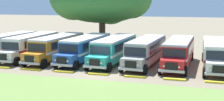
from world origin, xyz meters
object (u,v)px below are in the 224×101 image
(parked_bus_slot_3, at_px, (86,47))
(broad_shade_tree, at_px, (102,0))
(parked_bus_slot_7, at_px, (216,53))
(parked_bus_slot_6, at_px, (179,51))
(parked_bus_slot_4, at_px, (114,49))
(parked_bus_slot_1, at_px, (31,45))
(parked_bus_slot_0, at_px, (7,44))
(parked_bus_slot_2, at_px, (57,46))
(parked_bus_slot_5, at_px, (146,50))

(parked_bus_slot_3, relative_size, broad_shade_tree, 0.70)
(parked_bus_slot_3, xyz_separation_m, parked_bus_slot_7, (14.50, 0.14, 0.00))
(parked_bus_slot_3, relative_size, parked_bus_slot_6, 1.00)
(parked_bus_slot_4, bearing_deg, parked_bus_slot_6, 95.72)
(parked_bus_slot_1, distance_m, broad_shade_tree, 14.62)
(parked_bus_slot_0, bearing_deg, parked_bus_slot_2, 94.48)
(parked_bus_slot_0, xyz_separation_m, parked_bus_slot_1, (3.28, 0.36, 0.00))
(parked_bus_slot_4, relative_size, broad_shade_tree, 0.70)
(parked_bus_slot_2, bearing_deg, parked_bus_slot_6, 95.40)
(parked_bus_slot_0, bearing_deg, broad_shade_tree, 149.75)
(parked_bus_slot_1, xyz_separation_m, parked_bus_slot_6, (17.90, 0.21, 0.00))
(parked_bus_slot_1, relative_size, parked_bus_slot_5, 0.99)
(parked_bus_slot_6, bearing_deg, parked_bus_slot_4, -85.33)
(parked_bus_slot_2, relative_size, parked_bus_slot_4, 1.00)
(parked_bus_slot_5, relative_size, parked_bus_slot_7, 1.01)
(parked_bus_slot_2, xyz_separation_m, broad_shade_tree, (1.58, 12.70, 5.52))
(parked_bus_slot_0, xyz_separation_m, parked_bus_slot_6, (21.18, 0.57, 0.00))
(parked_bus_slot_0, relative_size, parked_bus_slot_7, 1.01)
(parked_bus_slot_4, bearing_deg, parked_bus_slot_2, -85.09)
(parked_bus_slot_0, height_order, parked_bus_slot_1, same)
(parked_bus_slot_3, distance_m, parked_bus_slot_6, 10.68)
(parked_bus_slot_7, bearing_deg, parked_bus_slot_5, -88.94)
(parked_bus_slot_0, height_order, parked_bus_slot_2, same)
(parked_bus_slot_6, height_order, parked_bus_slot_7, same)
(parked_bus_slot_4, bearing_deg, parked_bus_slot_1, -86.46)
(parked_bus_slot_1, bearing_deg, parked_bus_slot_6, 92.01)
(parked_bus_slot_1, distance_m, parked_bus_slot_7, 21.72)
(parked_bus_slot_0, distance_m, parked_bus_slot_5, 17.62)
(parked_bus_slot_4, distance_m, broad_shade_tree, 14.77)
(parked_bus_slot_4, xyz_separation_m, parked_bus_slot_5, (3.67, -0.01, 0.00))
(parked_bus_slot_1, relative_size, parked_bus_slot_4, 0.99)
(parked_bus_slot_1, xyz_separation_m, broad_shade_tree, (5.17, 12.52, 5.52))
(parked_bus_slot_1, bearing_deg, parked_bus_slot_7, 91.60)
(parked_bus_slot_5, bearing_deg, parked_bus_slot_3, -85.41)
(parked_bus_slot_2, bearing_deg, parked_bus_slot_4, 94.99)
(parked_bus_slot_1, height_order, broad_shade_tree, broad_shade_tree)
(parked_bus_slot_4, bearing_deg, parked_bus_slot_0, -84.94)
(parked_bus_slot_0, bearing_deg, parked_bus_slot_5, 94.03)
(parked_bus_slot_1, xyz_separation_m, parked_bus_slot_4, (10.67, -0.04, 0.00))
(parked_bus_slot_4, distance_m, parked_bus_slot_7, 11.05)
(parked_bus_slot_3, bearing_deg, parked_bus_slot_0, -83.82)
(parked_bus_slot_3, xyz_separation_m, broad_shade_tree, (-2.06, 12.55, 5.52))
(parked_bus_slot_7, xyz_separation_m, broad_shade_tree, (-16.55, 12.41, 5.52))
(parked_bus_slot_3, relative_size, parked_bus_slot_5, 1.00)
(parked_bus_slot_4, xyz_separation_m, parked_bus_slot_7, (11.05, 0.14, 0.00))
(parked_bus_slot_2, distance_m, broad_shade_tree, 13.93)
(parked_bus_slot_3, bearing_deg, parked_bus_slot_6, 95.76)
(parked_bus_slot_0, distance_m, parked_bus_slot_4, 13.95)
(parked_bus_slot_0, height_order, parked_bus_slot_7, same)
(parked_bus_slot_2, xyz_separation_m, parked_bus_slot_5, (10.75, 0.14, 0.00))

